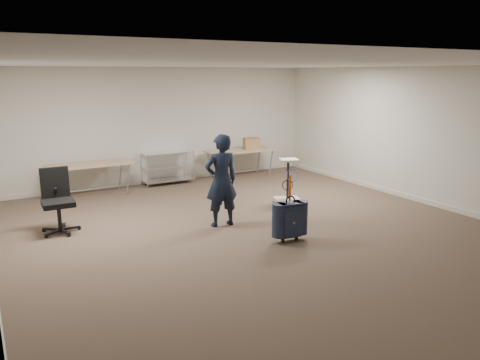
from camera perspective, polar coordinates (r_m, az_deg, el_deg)
ground at (r=7.99m, az=2.32°, el=-6.54°), size 9.00×9.00×0.00m
room_shell at (r=9.11m, az=-2.30°, el=-3.73°), size 8.00×9.00×9.00m
folding_table_left at (r=10.72m, az=-17.87°, el=1.64°), size 1.80×0.75×0.73m
folding_table_right at (r=12.06m, az=0.05°, el=3.47°), size 1.80×0.75×0.73m
wire_shelf at (r=11.53m, az=-8.81°, el=1.67°), size 1.22×0.47×0.80m
person at (r=8.19m, az=-2.30°, el=-0.06°), size 0.62×0.43×1.64m
suitcase at (r=7.56m, az=6.10°, el=-4.79°), size 0.42×0.27×1.09m
office_chair at (r=8.56m, az=-21.23°, el=-3.77°), size 0.66×0.66×1.09m
equipment_cart at (r=9.73m, az=5.90°, el=-1.49°), size 0.66×0.66×0.95m
cardboard_box at (r=12.13m, az=1.40°, el=4.49°), size 0.46×0.39×0.30m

